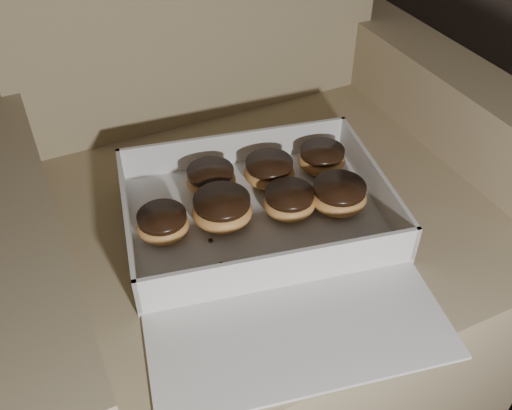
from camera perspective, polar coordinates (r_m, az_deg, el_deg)
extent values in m
cube|color=#8B7C59|center=(1.01, 1.00, -7.33)|extent=(0.66, 0.66, 0.38)
cube|color=#8B7C59|center=(0.92, -19.80, -11.31)|extent=(0.11, 0.66, 0.51)
cube|color=#8B7C59|center=(1.13, 17.53, 0.95)|extent=(0.11, 0.66, 0.51)
cube|color=silver|center=(0.83, 0.00, -1.25)|extent=(0.41, 0.34, 0.01)
cube|color=silver|center=(0.92, -2.11, 5.74)|extent=(0.36, 0.08, 0.06)
cube|color=silver|center=(0.72, 2.69, -6.39)|extent=(0.36, 0.08, 0.06)
cube|color=silver|center=(0.80, -12.72, -1.70)|extent=(0.06, 0.27, 0.06)
cube|color=silver|center=(0.87, 11.73, 2.33)|extent=(0.06, 0.27, 0.06)
cube|color=#C24E73|center=(0.87, 12.00, 2.38)|extent=(0.05, 0.27, 0.05)
cube|color=silver|center=(0.70, 4.49, -12.89)|extent=(0.38, 0.22, 0.01)
ellipsoid|color=#E89851|center=(0.80, -9.29, -2.00)|extent=(0.07, 0.07, 0.04)
cylinder|color=black|center=(0.79, -9.41, -1.18)|extent=(0.07, 0.07, 0.01)
ellipsoid|color=#E89851|center=(0.87, -4.53, 2.48)|extent=(0.08, 0.08, 0.04)
cylinder|color=black|center=(0.86, -4.59, 3.31)|extent=(0.07, 0.07, 0.01)
ellipsoid|color=#E89851|center=(0.88, 1.31, 3.29)|extent=(0.08, 0.08, 0.04)
cylinder|color=black|center=(0.87, 1.33, 4.15)|extent=(0.07, 0.07, 0.01)
ellipsoid|color=#E89851|center=(0.83, 3.33, 0.23)|extent=(0.08, 0.08, 0.04)
cylinder|color=black|center=(0.82, 3.37, 1.08)|extent=(0.07, 0.07, 0.01)
ellipsoid|color=#E89851|center=(0.84, 8.25, 0.81)|extent=(0.08, 0.08, 0.04)
cylinder|color=black|center=(0.83, 8.37, 1.73)|extent=(0.08, 0.08, 0.01)
ellipsoid|color=#E89851|center=(0.81, -3.40, -0.57)|extent=(0.09, 0.09, 0.04)
cylinder|color=black|center=(0.80, -3.45, 0.40)|extent=(0.08, 0.08, 0.01)
ellipsoid|color=#E89851|center=(0.91, 6.56, 4.51)|extent=(0.08, 0.08, 0.04)
cylinder|color=black|center=(0.90, 6.64, 5.32)|extent=(0.07, 0.07, 0.01)
ellipsoid|color=black|center=(0.79, -4.58, -3.53)|extent=(0.01, 0.01, 0.00)
ellipsoid|color=black|center=(0.76, -3.50, -5.92)|extent=(0.01, 0.01, 0.00)
ellipsoid|color=black|center=(0.82, 4.01, -1.35)|extent=(0.01, 0.01, 0.00)
ellipsoid|color=black|center=(0.75, -8.28, -6.93)|extent=(0.01, 0.01, 0.00)
ellipsoid|color=black|center=(0.78, 4.90, -4.49)|extent=(0.01, 0.01, 0.00)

